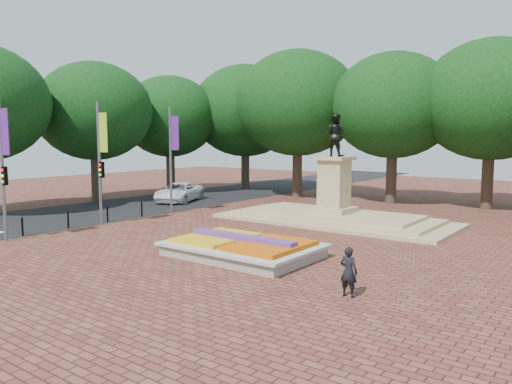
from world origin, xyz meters
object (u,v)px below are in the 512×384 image
(monument, at_px, (334,207))
(pedestrian, at_px, (349,272))
(flower_bed, at_px, (243,247))
(van, at_px, (179,192))

(monument, height_order, pedestrian, monument)
(flower_bed, xyz_separation_m, pedestrian, (6.03, -2.23, 0.44))
(flower_bed, bearing_deg, van, 143.86)
(monument, distance_m, pedestrian, 14.12)
(flower_bed, distance_m, monument, 10.07)
(monument, bearing_deg, flower_bed, -84.13)
(flower_bed, height_order, monument, monument)
(monument, height_order, van, monument)
(flower_bed, relative_size, pedestrian, 3.87)
(pedestrian, bearing_deg, flower_bed, -20.87)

